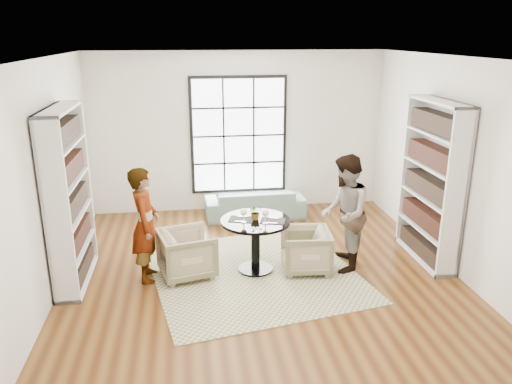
{
  "coord_description": "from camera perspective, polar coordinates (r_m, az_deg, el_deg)",
  "views": [
    {
      "loc": [
        -0.97,
        -6.27,
        3.3
      ],
      "look_at": [
        -0.03,
        0.4,
        1.14
      ],
      "focal_mm": 35.0,
      "sensor_mm": 36.0,
      "label": 1
    }
  ],
  "objects": [
    {
      "name": "ground",
      "position": [
        7.15,
        0.7,
        -9.71
      ],
      "size": [
        6.0,
        6.0,
        0.0
      ],
      "primitive_type": "plane",
      "color": "brown"
    },
    {
      "name": "room_shell",
      "position": [
        7.18,
        0.08,
        1.23
      ],
      "size": [
        6.0,
        6.01,
        6.0
      ],
      "color": "silver",
      "rests_on": "ground"
    },
    {
      "name": "armchair_right",
      "position": [
        7.25,
        5.7,
        -6.65
      ],
      "size": [
        0.75,
        0.73,
        0.63
      ],
      "primitive_type": "imported",
      "rotation": [
        0.0,
        0.0,
        -1.66
      ],
      "color": "tan",
      "rests_on": "ground"
    },
    {
      "name": "wine_glass_right",
      "position": [
        6.83,
        1.09,
        -2.43
      ],
      "size": [
        0.1,
        0.1,
        0.22
      ],
      "color": "silver",
      "rests_on": "pedestal_table"
    },
    {
      "name": "flower_centerpiece",
      "position": [
        7.01,
        -0.05,
        -2.29
      ],
      "size": [
        0.23,
        0.22,
        0.22
      ],
      "primitive_type": "imported",
      "rotation": [
        0.0,
        0.0,
        0.27
      ],
      "color": "gray",
      "rests_on": "pedestal_table"
    },
    {
      "name": "cutlery_right",
      "position": [
        6.98,
        1.93,
        -3.25
      ],
      "size": [
        0.2,
        0.25,
        0.01
      ],
      "primitive_type": null,
      "rotation": [
        0.0,
        0.0,
        -0.28
      ],
      "color": "silver",
      "rests_on": "placemat_right"
    },
    {
      "name": "person_right",
      "position": [
        7.19,
        10.09,
        -2.45
      ],
      "size": [
        0.85,
        0.97,
        1.7
      ],
      "primitive_type": "imported",
      "rotation": [
        0.0,
        0.0,
        -1.85
      ],
      "color": "gray",
      "rests_on": "ground"
    },
    {
      "name": "wine_glass_left",
      "position": [
        6.88,
        -1.42,
        -2.32
      ],
      "size": [
        0.1,
        0.1,
        0.21
      ],
      "color": "silver",
      "rests_on": "pedestal_table"
    },
    {
      "name": "sofa",
      "position": [
        9.31,
        -0.13,
        -1.25
      ],
      "size": [
        1.84,
        0.76,
        0.53
      ],
      "primitive_type": "imported",
      "rotation": [
        0.0,
        0.0,
        3.16
      ],
      "color": "gray",
      "rests_on": "ground"
    },
    {
      "name": "placemat_right",
      "position": [
        6.98,
        1.93,
        -3.31
      ],
      "size": [
        0.4,
        0.34,
        0.01
      ],
      "primitive_type": "cube",
      "rotation": [
        0.0,
        0.0,
        -0.28
      ],
      "color": "black",
      "rests_on": "pedestal_table"
    },
    {
      "name": "rug",
      "position": [
        7.25,
        -0.19,
        -9.24
      ],
      "size": [
        3.26,
        3.26,
        0.01
      ],
      "primitive_type": "cube",
      "rotation": [
        0.0,
        0.0,
        0.19
      ],
      "color": "#B8AE8A",
      "rests_on": "ground"
    },
    {
      "name": "cutlery_left",
      "position": [
        7.03,
        -1.71,
        -3.08
      ],
      "size": [
        0.2,
        0.25,
        0.01
      ],
      "primitive_type": null,
      "rotation": [
        0.0,
        0.0,
        -0.28
      ],
      "color": "silver",
      "rests_on": "placemat_left"
    },
    {
      "name": "armchair_left",
      "position": [
        7.12,
        -7.87,
        -6.99
      ],
      "size": [
        0.89,
        0.88,
        0.67
      ],
      "primitive_type": "imported",
      "rotation": [
        0.0,
        0.0,
        1.82
      ],
      "color": "tan",
      "rests_on": "ground"
    },
    {
      "name": "pedestal_table",
      "position": [
        7.11,
        -0.05,
        -4.82
      ],
      "size": [
        0.99,
        0.99,
        0.79
      ],
      "rotation": [
        0.0,
        0.0,
        -0.28
      ],
      "color": "black",
      "rests_on": "ground"
    },
    {
      "name": "placemat_left",
      "position": [
        7.04,
        -1.71,
        -3.13
      ],
      "size": [
        0.4,
        0.34,
        0.01
      ],
      "primitive_type": "cube",
      "rotation": [
        0.0,
        0.0,
        -0.28
      ],
      "color": "black",
      "rests_on": "pedestal_table"
    },
    {
      "name": "person_left",
      "position": [
        6.97,
        -12.56,
        -3.66
      ],
      "size": [
        0.39,
        0.59,
        1.61
      ],
      "primitive_type": "imported",
      "rotation": [
        0.0,
        0.0,
        1.56
      ],
      "color": "gray",
      "rests_on": "ground"
    }
  ]
}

